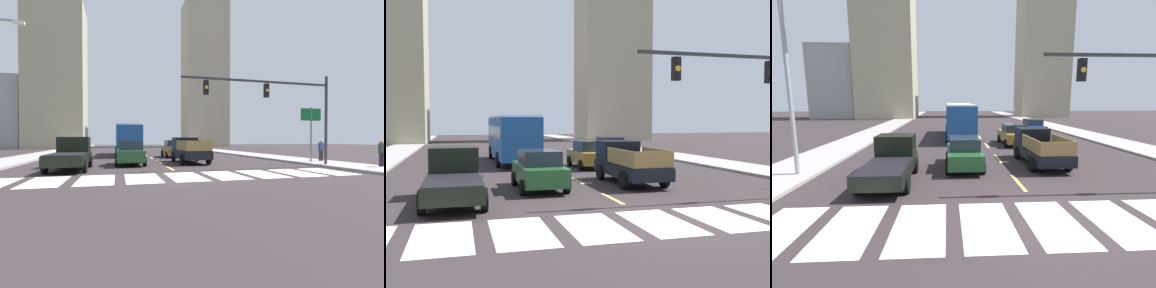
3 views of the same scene
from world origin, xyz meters
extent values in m
plane|color=#30272A|center=(0.00, 0.00, 0.00)|extent=(160.00, 160.00, 0.00)
cube|color=#999291|center=(11.41, 18.00, 0.07)|extent=(3.44, 110.00, 0.15)
cube|color=#999291|center=(-11.41, 18.00, 0.07)|extent=(3.44, 110.00, 0.15)
cube|color=silver|center=(-6.13, 0.00, 0.00)|extent=(1.58, 3.29, 0.01)
cube|color=silver|center=(-4.08, 0.00, 0.00)|extent=(1.58, 3.29, 0.01)
cube|color=silver|center=(-2.04, 0.00, 0.00)|extent=(1.58, 3.29, 0.01)
cube|color=silver|center=(0.00, 0.00, 0.00)|extent=(1.58, 3.29, 0.01)
cube|color=silver|center=(2.04, 0.00, 0.00)|extent=(1.58, 3.29, 0.01)
cube|color=silver|center=(4.08, 0.00, 0.00)|extent=(1.58, 3.29, 0.01)
cube|color=silver|center=(6.13, 0.00, 0.00)|extent=(1.58, 3.29, 0.01)
cube|color=silver|center=(8.17, 0.00, 0.00)|extent=(1.58, 3.29, 0.01)
cube|color=#DCC954|center=(0.00, 4.00, 0.00)|extent=(0.16, 2.40, 0.01)
cube|color=#DCC954|center=(0.00, 9.00, 0.00)|extent=(0.16, 2.40, 0.01)
cube|color=#DCC954|center=(0.00, 14.00, 0.00)|extent=(0.16, 2.40, 0.01)
cube|color=#DCC954|center=(0.00, 19.00, 0.00)|extent=(0.16, 2.40, 0.01)
cube|color=#DCC954|center=(0.00, 24.00, 0.00)|extent=(0.16, 2.40, 0.01)
cube|color=#DCC954|center=(0.00, 29.00, 0.00)|extent=(0.16, 2.40, 0.01)
cube|color=#DCC954|center=(0.00, 34.00, 0.00)|extent=(0.16, 2.40, 0.01)
cube|color=#DCC954|center=(0.00, 39.00, 0.00)|extent=(0.16, 2.40, 0.01)
cube|color=black|center=(2.18, 7.43, 0.68)|extent=(1.96, 5.20, 0.56)
cube|color=black|center=(2.18, 9.13, 1.46)|extent=(1.84, 1.60, 1.00)
cube|color=#19232D|center=(2.18, 9.57, 1.64)|extent=(1.72, 0.08, 0.56)
cube|color=black|center=(2.18, 6.48, 0.99)|extent=(1.84, 3.30, 0.06)
cylinder|color=black|center=(1.20, 8.99, 0.40)|extent=(0.22, 0.80, 0.80)
cylinder|color=black|center=(3.16, 8.99, 0.40)|extent=(0.22, 0.80, 0.80)
cylinder|color=black|center=(1.20, 5.87, 0.40)|extent=(0.22, 0.80, 0.80)
cylinder|color=black|center=(3.16, 5.87, 0.40)|extent=(0.22, 0.80, 0.80)
cube|color=olive|center=(1.28, 6.48, 1.37)|extent=(0.06, 3.17, 0.70)
cube|color=olive|center=(3.08, 6.48, 1.37)|extent=(0.06, 3.17, 0.70)
cube|color=olive|center=(2.18, 4.90, 1.37)|extent=(1.80, 0.06, 0.70)
cube|color=black|center=(-5.86, 4.51, 0.68)|extent=(1.96, 5.20, 0.56)
cube|color=black|center=(-5.86, 6.21, 1.46)|extent=(1.84, 1.60, 1.00)
cube|color=#19232D|center=(-5.86, 6.65, 1.64)|extent=(1.72, 0.08, 0.56)
cube|color=black|center=(-5.86, 3.56, 0.99)|extent=(1.84, 3.30, 0.06)
cylinder|color=black|center=(-6.84, 6.07, 0.40)|extent=(0.22, 0.80, 0.80)
cylinder|color=black|center=(-4.88, 6.07, 0.40)|extent=(0.22, 0.80, 0.80)
cylinder|color=black|center=(-6.84, 2.95, 0.40)|extent=(0.22, 0.80, 0.80)
cylinder|color=black|center=(-4.88, 2.95, 0.40)|extent=(0.22, 0.80, 0.80)
cube|color=#1C4E93|center=(-2.05, 19.02, 1.85)|extent=(2.50, 10.80, 2.70)
cube|color=#19232D|center=(-2.05, 19.02, 2.20)|extent=(2.52, 9.94, 0.80)
cube|color=silver|center=(-2.05, 19.02, 3.26)|extent=(2.40, 10.37, 0.12)
cylinder|color=black|center=(-3.30, 22.37, 0.50)|extent=(0.22, 1.00, 1.00)
cylinder|color=black|center=(-0.80, 22.37, 0.50)|extent=(0.22, 1.00, 1.00)
cylinder|color=black|center=(-3.30, 16.05, 0.50)|extent=(0.22, 1.00, 1.00)
cylinder|color=black|center=(-0.80, 16.05, 0.50)|extent=(0.22, 1.00, 1.00)
cube|color=#A57727|center=(2.28, 14.49, 0.70)|extent=(1.80, 4.40, 0.76)
cube|color=#1E2833|center=(2.28, 14.34, 1.40)|extent=(1.58, 2.11, 0.64)
cylinder|color=black|center=(1.38, 15.85, 0.32)|extent=(0.22, 0.64, 0.64)
cylinder|color=black|center=(3.18, 15.85, 0.32)|extent=(0.22, 0.64, 0.64)
cylinder|color=black|center=(1.38, 13.12, 0.32)|extent=(0.22, 0.64, 0.64)
cylinder|color=black|center=(3.18, 13.12, 0.32)|extent=(0.22, 0.64, 0.64)
cube|color=#1F4D25|center=(-2.32, 6.94, 0.70)|extent=(1.80, 4.40, 0.76)
cube|color=#1E2833|center=(-2.32, 6.79, 1.40)|extent=(1.58, 2.11, 0.64)
cylinder|color=black|center=(-3.22, 8.31, 0.32)|extent=(0.22, 0.64, 0.64)
cylinder|color=black|center=(-1.42, 8.31, 0.32)|extent=(0.22, 0.64, 0.64)
cylinder|color=black|center=(-3.22, 5.58, 0.32)|extent=(0.22, 0.64, 0.64)
cylinder|color=black|center=(-1.42, 5.58, 0.32)|extent=(0.22, 0.64, 0.64)
cube|color=navy|center=(5.75, 20.21, 0.70)|extent=(1.80, 4.40, 0.76)
cube|color=#1E2833|center=(5.75, 20.06, 1.40)|extent=(1.58, 2.11, 0.64)
cylinder|color=black|center=(4.85, 21.57, 0.32)|extent=(0.22, 0.64, 0.64)
cylinder|color=black|center=(6.65, 21.57, 0.32)|extent=(0.22, 0.64, 0.64)
cylinder|color=black|center=(4.85, 18.85, 0.32)|extent=(0.22, 0.64, 0.64)
cylinder|color=black|center=(6.65, 18.85, 0.32)|extent=(0.22, 0.64, 0.64)
cylinder|color=#2D2D33|center=(10.29, 2.51, 3.00)|extent=(0.18, 0.18, 6.00)
cube|color=#2D2D33|center=(5.33, 2.51, 5.40)|extent=(9.92, 0.12, 0.12)
cube|color=black|center=(5.82, 2.51, 4.85)|extent=(0.28, 0.24, 0.84)
cylinder|color=black|center=(5.82, 2.38, 5.11)|extent=(0.20, 0.04, 0.20)
cylinder|color=orange|center=(5.82, 2.38, 4.85)|extent=(0.20, 0.04, 0.20)
cylinder|color=black|center=(5.82, 2.38, 4.59)|extent=(0.20, 0.04, 0.20)
cube|color=black|center=(1.86, 2.51, 4.85)|extent=(0.28, 0.24, 0.84)
cylinder|color=black|center=(1.86, 2.38, 5.11)|extent=(0.20, 0.04, 0.20)
cylinder|color=orange|center=(1.86, 2.38, 4.85)|extent=(0.20, 0.04, 0.20)
cylinder|color=black|center=(1.86, 2.38, 4.59)|extent=(0.20, 0.04, 0.20)
cylinder|color=slate|center=(10.77, 4.57, 2.10)|extent=(0.12, 0.12, 4.20)
cube|color=#0F5A2A|center=(10.72, 4.55, 3.65)|extent=(1.70, 0.06, 0.90)
cube|color=gray|center=(-9.66, 5.61, 8.80)|extent=(1.80, 0.10, 0.10)
cube|color=silver|center=(-8.76, 5.61, 8.70)|extent=(0.60, 0.28, 0.16)
cylinder|color=black|center=(11.88, 4.94, 0.57)|extent=(0.14, 0.14, 0.84)
cylinder|color=black|center=(12.08, 4.94, 0.57)|extent=(0.14, 0.14, 0.84)
cylinder|color=navy|center=(11.98, 4.94, 1.28)|extent=(0.34, 0.34, 0.58)
cylinder|color=navy|center=(11.76, 4.94, 1.24)|extent=(0.09, 0.09, 0.54)
cylinder|color=navy|center=(12.20, 4.94, 1.24)|extent=(0.09, 0.09, 0.54)
sphere|color=tan|center=(11.98, 4.94, 1.68)|extent=(0.22, 0.22, 0.22)
cylinder|color=#261B28|center=(12.32, 0.30, 0.57)|extent=(0.14, 0.14, 0.84)
cylinder|color=#261B28|center=(12.52, 0.30, 0.57)|extent=(0.14, 0.14, 0.84)
cylinder|color=#313B2F|center=(12.42, 0.30, 1.28)|extent=(0.34, 0.34, 0.58)
cylinder|color=#313B2F|center=(12.20, 0.30, 1.24)|extent=(0.09, 0.09, 0.54)
cylinder|color=#313B2F|center=(12.64, 0.30, 1.24)|extent=(0.09, 0.09, 0.54)
sphere|color=tan|center=(12.42, 0.30, 1.68)|extent=(0.22, 0.22, 0.22)
cube|color=tan|center=(17.49, 51.57, 17.44)|extent=(10.14, 7.77, 34.87)
cube|color=#9A9A9A|center=(-25.04, 48.18, 6.97)|extent=(8.27, 7.37, 13.94)
cube|color=tan|center=(-14.99, 47.84, 14.22)|extent=(10.83, 9.27, 28.45)
camera|label=1|loc=(-3.15, -12.82, 1.81)|focal=25.66mm
camera|label=2|loc=(-5.66, -11.25, 3.01)|focal=39.74mm
camera|label=3|loc=(-3.21, -7.57, 3.76)|focal=25.04mm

